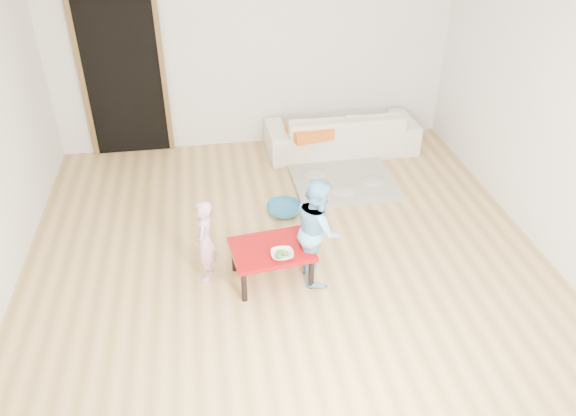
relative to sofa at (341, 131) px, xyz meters
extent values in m
cube|color=#AB8849|center=(-1.05, -2.05, -0.28)|extent=(5.00, 5.00, 0.01)
cube|color=white|center=(-1.05, 0.45, 1.02)|extent=(5.00, 0.02, 2.60)
cube|color=white|center=(1.45, -2.05, 1.02)|extent=(0.02, 5.00, 2.60)
imported|color=silver|center=(0.00, 0.00, 0.00)|extent=(1.92, 0.78, 0.56)
cube|color=orange|center=(-0.47, -0.25, 0.15)|extent=(0.56, 0.52, 0.13)
imported|color=white|center=(-1.16, -2.57, 0.10)|extent=(0.20, 0.20, 0.05)
imported|color=#DC6493|center=(-1.82, -2.30, 0.12)|extent=(0.24, 0.32, 0.81)
imported|color=#67B9F0|center=(-0.81, -2.42, 0.23)|extent=(0.39, 0.50, 1.01)
imported|color=teal|center=(-0.96, -1.37, -0.22)|extent=(0.38, 0.38, 0.12)
camera|label=1|loc=(-1.72, -6.39, 3.10)|focal=35.00mm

